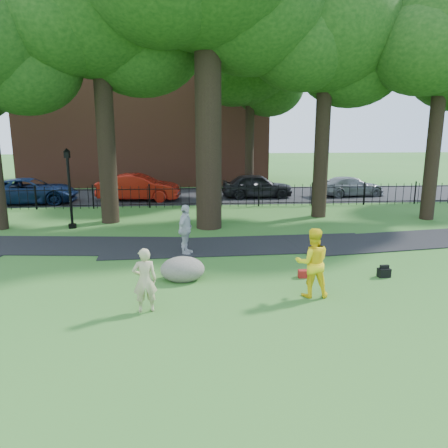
{
  "coord_description": "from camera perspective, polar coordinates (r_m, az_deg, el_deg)",
  "views": [
    {
      "loc": [
        -0.85,
        -11.66,
        4.37
      ],
      "look_at": [
        0.25,
        2.0,
        1.28
      ],
      "focal_mm": 35.0,
      "sensor_mm": 36.0,
      "label": 1
    }
  ],
  "objects": [
    {
      "name": "iron_fence",
      "position": [
        23.97,
        -2.54,
        3.65
      ],
      "size": [
        44.0,
        0.04,
        1.2
      ],
      "color": "black",
      "rests_on": "ground"
    },
    {
      "name": "grey_car",
      "position": [
        27.2,
        4.33,
        5.01
      ],
      "size": [
        4.35,
        1.76,
        1.48
      ],
      "primitive_type": "imported",
      "rotation": [
        0.0,
        0.0,
        1.57
      ],
      "color": "black",
      "rests_on": "ground"
    },
    {
      "name": "brick_building",
      "position": [
        35.83,
        -10.02,
        15.13
      ],
      "size": [
        18.0,
        8.0,
        12.0
      ],
      "primitive_type": "cube",
      "color": "brown",
      "rests_on": "ground"
    },
    {
      "name": "footpath",
      "position": [
        16.26,
        2.08,
        -2.88
      ],
      "size": [
        36.07,
        3.85,
        0.03
      ],
      "primitive_type": "cube",
      "rotation": [
        0.0,
        0.0,
        0.03
      ],
      "color": "black",
      "rests_on": "ground"
    },
    {
      "name": "ground",
      "position": [
        12.48,
        -0.42,
        -7.79
      ],
      "size": [
        120.0,
        120.0,
        0.0
      ],
      "primitive_type": "plane",
      "color": "#316F26",
      "rests_on": "ground"
    },
    {
      "name": "backpack",
      "position": [
        13.79,
        20.16,
        -5.99
      ],
      "size": [
        0.37,
        0.24,
        0.26
      ],
      "primitive_type": "cube",
      "rotation": [
        0.0,
        0.0,
        0.06
      ],
      "color": "black",
      "rests_on": "ground"
    },
    {
      "name": "navy_van",
      "position": [
        27.37,
        -23.97,
        3.97
      ],
      "size": [
        5.42,
        2.84,
        1.45
      ],
      "primitive_type": "imported",
      "rotation": [
        0.0,
        0.0,
        1.65
      ],
      "color": "#0C1C3F",
      "rests_on": "ground"
    },
    {
      "name": "boulder",
      "position": [
        12.71,
        -5.45,
        -5.67
      ],
      "size": [
        1.48,
        1.26,
        0.75
      ],
      "primitive_type": "ellipsoid",
      "rotation": [
        0.0,
        0.0,
        -0.26
      ],
      "color": "#6D6B5B",
      "rests_on": "ground"
    },
    {
      "name": "red_sedan",
      "position": [
        26.48,
        -11.09,
        4.71
      ],
      "size": [
        4.95,
        2.12,
        1.59
      ],
      "primitive_type": "imported",
      "rotation": [
        0.0,
        0.0,
        1.48
      ],
      "color": "#9E170C",
      "rests_on": "ground"
    },
    {
      "name": "man",
      "position": [
        11.55,
        11.47,
        -4.95
      ],
      "size": [
        0.93,
        0.74,
        1.83
      ],
      "primitive_type": "imported",
      "rotation": [
        0.0,
        0.0,
        3.08
      ],
      "color": "yellow",
      "rests_on": "ground"
    },
    {
      "name": "red_bag",
      "position": [
        13.14,
        10.38,
        -6.41
      ],
      "size": [
        0.33,
        0.22,
        0.22
      ],
      "primitive_type": "cube",
      "rotation": [
        0.0,
        0.0,
        -0.04
      ],
      "color": "maroon",
      "rests_on": "ground"
    },
    {
      "name": "street",
      "position": [
        28.01,
        -2.84,
        3.72
      ],
      "size": [
        80.0,
        7.0,
        0.02
      ],
      "primitive_type": "cube",
      "color": "black",
      "rests_on": "ground"
    },
    {
      "name": "silver_car",
      "position": [
        28.91,
        16.27,
        4.73
      ],
      "size": [
        4.39,
        2.22,
        1.22
      ],
      "primitive_type": "imported",
      "rotation": [
        0.0,
        0.0,
        1.7
      ],
      "color": "gray",
      "rests_on": "ground"
    },
    {
      "name": "tree_row",
      "position": [
        20.46,
        -0.78,
        23.37
      ],
      "size": [
        26.82,
        7.96,
        12.42
      ],
      "color": "black",
      "rests_on": "ground"
    },
    {
      "name": "lamppost",
      "position": [
        19.89,
        -19.51,
        4.25
      ],
      "size": [
        0.34,
        0.34,
        3.45
      ],
      "rotation": [
        0.0,
        0.0,
        -0.08
      ],
      "color": "black",
      "rests_on": "ground"
    },
    {
      "name": "woman",
      "position": [
        10.6,
        -10.31,
        -7.23
      ],
      "size": [
        0.62,
        0.45,
        1.58
      ],
      "primitive_type": "imported",
      "rotation": [
        0.0,
        0.0,
        3.28
      ],
      "color": "tan",
      "rests_on": "ground"
    },
    {
      "name": "pedestrian",
      "position": [
        15.07,
        -5.06,
        -0.75
      ],
      "size": [
        0.77,
        1.11,
        1.75
      ],
      "primitive_type": "imported",
      "rotation": [
        0.0,
        0.0,
        1.2
      ],
      "color": "silver",
      "rests_on": "ground"
    }
  ]
}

